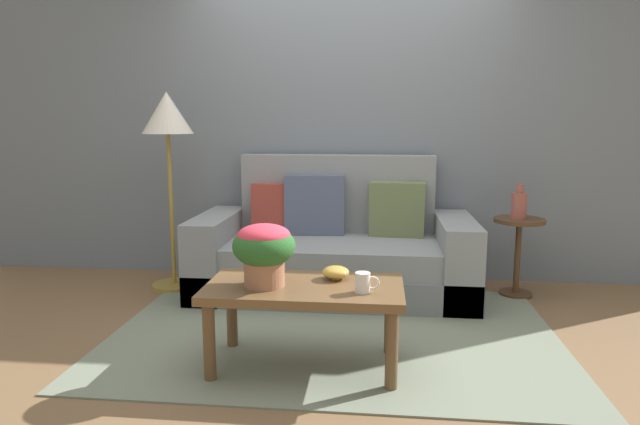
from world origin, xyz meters
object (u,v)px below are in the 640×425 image
coffee_table (304,297)px  coffee_mug (363,283)px  couch (334,251)px  table_vase (519,205)px  side_table (518,243)px  snack_bowl (336,272)px  potted_plant (264,248)px  floor_lamp (168,128)px

coffee_table → coffee_mug: size_ratio=8.38×
couch → table_vase: bearing=0.9°
coffee_table → side_table: 1.99m
snack_bowl → table_vase: 1.79m
potted_plant → table_vase: table_vase is taller
couch → snack_bowl: 1.25m
potted_plant → coffee_mug: 0.54m
side_table → table_vase: bearing=-129.2°
couch → table_vase: 1.42m
coffee_table → table_vase: (1.41, 1.37, 0.31)m
side_table → couch: bearing=-178.4°
floor_lamp → table_vase: size_ratio=5.93×
coffee_table → table_vase: bearing=44.0°
couch → floor_lamp: 1.58m
floor_lamp → coffee_table: bearing=-47.0°
side_table → coffee_mug: 1.87m
coffee_table → table_vase: size_ratio=4.03×
floor_lamp → coffee_mug: bearing=-42.7°
potted_plant → snack_bowl: size_ratio=2.23×
side_table → snack_bowl: side_table is taller
coffee_table → snack_bowl: size_ratio=7.06×
snack_bowl → table_vase: (1.26, 1.25, 0.20)m
potted_plant → snack_bowl: bearing=24.2°
potted_plant → table_vase: size_ratio=1.27×
floor_lamp → snack_bowl: (1.38, -1.20, -0.76)m
potted_plant → coffee_mug: potted_plant is taller
couch → coffee_table: 1.35m
table_vase → side_table: bearing=50.8°
couch → coffee_table: size_ratio=2.00×
couch → coffee_mug: couch is taller
coffee_table → coffee_mug: bearing=-18.6°
side_table → potted_plant: bearing=-138.7°
snack_bowl → table_vase: bearing=44.9°
coffee_table → snack_bowl: snack_bowl is taller
couch → table_vase: couch is taller
potted_plant → couch: bearing=79.8°
side_table → coffee_mug: size_ratio=4.80×
coffee_table → potted_plant: size_ratio=3.16×
potted_plant → table_vase: 2.15m
potted_plant → table_vase: (1.62, 1.41, 0.04)m
couch → side_table: (1.38, 0.04, 0.09)m
coffee_mug → table_vase: 1.85m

